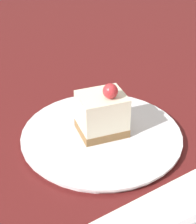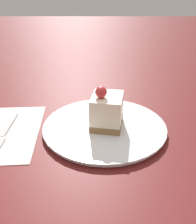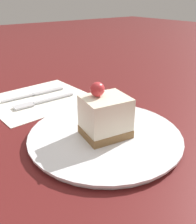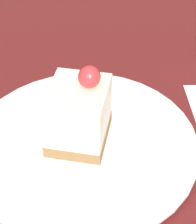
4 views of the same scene
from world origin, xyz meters
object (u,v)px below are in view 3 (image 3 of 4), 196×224
(cake_slice, at_px, (105,116))
(knife, at_px, (39,93))
(plate, at_px, (105,135))
(fork, at_px, (39,102))

(cake_slice, bearing_deg, knife, 8.56)
(plate, distance_m, knife, 0.27)
(plate, distance_m, fork, 0.22)
(knife, bearing_deg, plate, -179.58)
(plate, xyz_separation_m, cake_slice, (-0.00, 0.00, 0.04))
(cake_slice, height_order, fork, cake_slice)
(fork, relative_size, knife, 0.92)
(knife, bearing_deg, cake_slice, 179.73)
(knife, bearing_deg, fork, 155.46)
(fork, xyz_separation_m, knife, (0.06, -0.03, 0.00))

